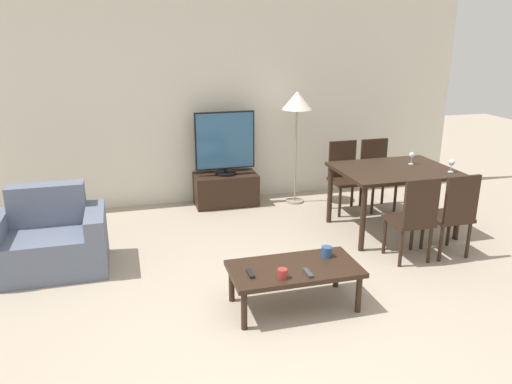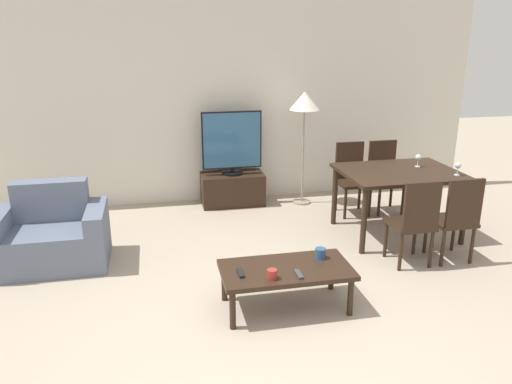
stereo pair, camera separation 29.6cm
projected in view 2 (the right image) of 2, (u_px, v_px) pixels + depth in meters
name	position (u px, v px, depth m)	size (l,w,h in m)	color
ground_plane	(270.00, 352.00, 3.65)	(18.00, 18.00, 0.00)	tan
wall_back	(208.00, 102.00, 6.59)	(7.46, 0.06, 2.70)	silver
armchair	(51.00, 237.00, 4.96)	(1.09, 0.71, 0.81)	slate
tv_stand	(233.00, 189.00, 6.72)	(0.83, 0.44, 0.42)	black
tv	(232.00, 143.00, 6.52)	(0.79, 0.28, 0.83)	black
coffee_table	(286.00, 272.00, 4.14)	(1.09, 0.56, 0.37)	black
dining_table	(399.00, 178.00, 5.59)	(1.29, 0.98, 0.75)	black
dining_chair_near	(415.00, 219.00, 4.85)	(0.40, 0.40, 0.90)	black
dining_chair_far	(384.00, 173.00, 6.43)	(0.40, 0.40, 0.90)	black
dining_chair_near_right	(456.00, 216.00, 4.94)	(0.40, 0.40, 0.90)	black
dining_chair_far_left	(352.00, 175.00, 6.35)	(0.40, 0.40, 0.90)	black
floor_lamp	(304.00, 106.00, 6.42)	(0.39, 0.39, 1.50)	gray
remote_primary	(241.00, 273.00, 4.02)	(0.04, 0.15, 0.02)	black
remote_secondary	(299.00, 274.00, 4.00)	(0.04, 0.15, 0.02)	#38383D
cup_white_near	(320.00, 253.00, 4.29)	(0.09, 0.09, 0.09)	navy
cup_colored_far	(272.00, 274.00, 3.93)	(0.08, 0.08, 0.08)	maroon
wine_glass_left	(418.00, 158.00, 5.69)	(0.07, 0.07, 0.15)	silver
wine_glass_center	(458.00, 166.00, 5.35)	(0.07, 0.07, 0.15)	silver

